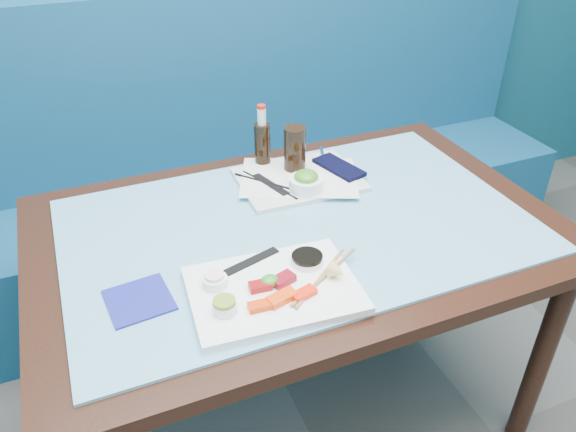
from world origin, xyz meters
name	(u,v)px	position (x,y,z in m)	size (l,w,h in m)	color
booth_bench	(218,196)	(0.00, 2.29, 0.37)	(3.00, 0.56, 1.17)	navy
dining_table	(298,251)	(0.00, 1.45, 0.67)	(1.40, 0.90, 0.75)	black
glass_top	(298,225)	(0.00, 1.45, 0.75)	(1.22, 0.76, 0.01)	#61A4C3
sashimi_plate	(274,290)	(-0.16, 1.22, 0.77)	(0.38, 0.27, 0.02)	white
salmon_left	(261,306)	(-0.21, 1.16, 0.78)	(0.06, 0.03, 0.01)	red
salmon_mid	(282,298)	(-0.16, 1.17, 0.79)	(0.07, 0.03, 0.02)	#FA400A
salmon_right	(304,294)	(-0.11, 1.16, 0.78)	(0.06, 0.03, 0.01)	#FF240A
tuna_left	(260,286)	(-0.19, 1.22, 0.79)	(0.05, 0.03, 0.02)	maroon
tuna_right	(283,280)	(-0.14, 1.22, 0.79)	(0.05, 0.03, 0.02)	maroon
seaweed_garnish	(270,281)	(-0.17, 1.23, 0.79)	(0.04, 0.04, 0.02)	#24871F
ramekin_wasabi	(225,307)	(-0.29, 1.18, 0.79)	(0.05, 0.05, 0.02)	white
wasabi_fill	(224,302)	(-0.29, 1.18, 0.80)	(0.05, 0.05, 0.01)	olive
ramekin_ginger	(215,281)	(-0.28, 1.27, 0.79)	(0.06, 0.06, 0.02)	white
ginger_fill	(214,276)	(-0.28, 1.27, 0.81)	(0.04, 0.04, 0.01)	#FFE2D1
soy_dish	(307,260)	(-0.06, 1.27, 0.79)	(0.08, 0.08, 0.02)	white
soy_fill	(307,257)	(-0.06, 1.27, 0.80)	(0.07, 0.07, 0.01)	black
lemon_wedge	(338,272)	(-0.02, 1.19, 0.80)	(0.04, 0.04, 0.03)	#E5CB6C
chopstick_sleeve	(252,261)	(-0.18, 1.32, 0.78)	(0.15, 0.02, 0.00)	black
wooden_chopstick_a	(321,277)	(-0.05, 1.20, 0.78)	(0.01, 0.01, 0.24)	#9F7C4B
wooden_chopstick_b	(325,276)	(-0.04, 1.20, 0.78)	(0.01, 0.01, 0.25)	#986747
serving_tray	(299,179)	(0.09, 1.66, 0.76)	(0.36, 0.27, 0.01)	silver
paper_placemat	(299,177)	(0.09, 1.66, 0.77)	(0.34, 0.24, 0.00)	silver
seaweed_bowl	(306,184)	(0.08, 1.59, 0.79)	(0.10, 0.10, 0.04)	white
seaweed_salad	(306,176)	(0.08, 1.59, 0.82)	(0.07, 0.07, 0.03)	#3D821E
cola_glass	(295,149)	(0.10, 1.72, 0.84)	(0.07, 0.07, 0.14)	black
navy_pouch	(339,167)	(0.23, 1.66, 0.78)	(0.07, 0.17, 0.01)	black
fork	(322,154)	(0.22, 1.77, 0.78)	(0.01, 0.01, 0.09)	white
black_chopstick_a	(269,184)	(-0.01, 1.65, 0.77)	(0.01, 0.01, 0.23)	black
black_chopstick_b	(272,184)	(0.00, 1.65, 0.77)	(0.01, 0.01, 0.26)	black
tray_sleeve	(271,184)	(0.00, 1.65, 0.77)	(0.03, 0.15, 0.00)	black
cola_bottle_body	(262,146)	(0.03, 1.80, 0.83)	(0.05, 0.05, 0.14)	black
cola_bottle_neck	(262,117)	(0.03, 1.80, 0.93)	(0.03, 0.03, 0.05)	silver
cola_bottle_cap	(261,107)	(0.03, 1.80, 0.96)	(0.03, 0.03, 0.01)	red
blue_napkin	(139,300)	(-0.45, 1.31, 0.76)	(0.14, 0.14, 0.01)	navy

